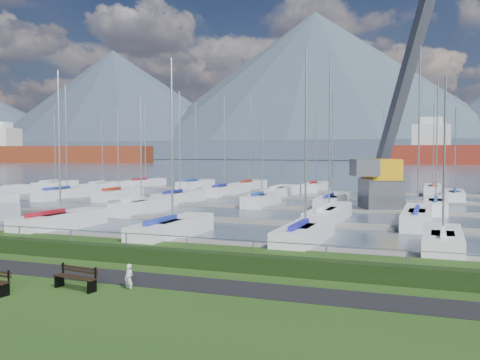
% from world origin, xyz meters
% --- Properties ---
extents(path, '(160.00, 2.00, 0.04)m').
position_xyz_m(path, '(0.00, -3.00, 0.01)').
color(path, black).
rests_on(path, grass).
extents(water, '(800.00, 540.00, 0.20)m').
position_xyz_m(water, '(0.00, 260.00, -0.40)').
color(water, '#435263').
extents(hedge, '(80.00, 0.70, 0.70)m').
position_xyz_m(hedge, '(0.00, -0.40, 0.35)').
color(hedge, black).
rests_on(hedge, grass).
extents(fence, '(80.00, 0.04, 0.04)m').
position_xyz_m(fence, '(0.00, 0.00, 1.20)').
color(fence, gray).
rests_on(fence, grass).
extents(foothill, '(900.00, 80.00, 12.00)m').
position_xyz_m(foothill, '(0.00, 330.00, 6.00)').
color(foothill, '#465467').
rests_on(foothill, water).
extents(mountains, '(1190.00, 360.00, 115.00)m').
position_xyz_m(mountains, '(7.35, 404.62, 46.68)').
color(mountains, '#3C4858').
rests_on(mountains, water).
extents(docks, '(90.00, 41.60, 0.25)m').
position_xyz_m(docks, '(0.00, 26.00, -0.22)').
color(docks, slate).
rests_on(docks, water).
extents(bench_right, '(1.85, 0.72, 0.85)m').
position_xyz_m(bench_right, '(0.17, -5.07, 0.42)').
color(bench_right, black).
rests_on(bench_right, grass).
extents(person, '(0.44, 0.36, 1.04)m').
position_xyz_m(person, '(1.88, -4.40, 0.52)').
color(person, silver).
rests_on(person, grass).
extents(crane, '(7.93, 12.83, 22.35)m').
position_xyz_m(crane, '(7.90, 28.68, 5.33)').
color(crane, '#575A5F').
rests_on(crane, water).
extents(cargo_ship_west, '(87.25, 35.52, 21.50)m').
position_xyz_m(cargo_ship_west, '(-158.77, 185.31, 3.69)').
color(cargo_ship_west, maroon).
rests_on(cargo_ship_west, water).
extents(sailboat_fleet, '(74.97, 49.83, 13.39)m').
position_xyz_m(sailboat_fleet, '(-1.42, 28.61, 5.38)').
color(sailboat_fleet, silver).
rests_on(sailboat_fleet, water).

